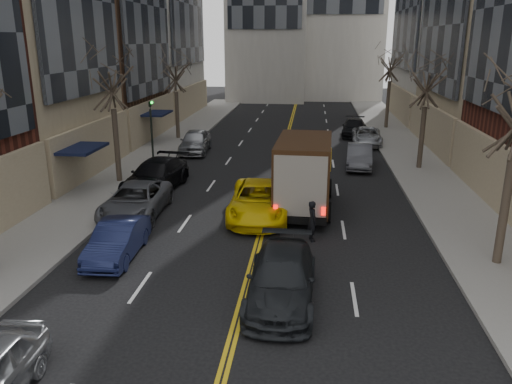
# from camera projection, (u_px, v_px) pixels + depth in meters

# --- Properties ---
(sidewalk_left) EXTENTS (4.00, 66.00, 0.15)m
(sidewalk_left) POSITION_uv_depth(u_px,v_px,m) (154.00, 155.00, 35.14)
(sidewalk_left) COLOR slate
(sidewalk_left) RESTS_ON ground
(sidewalk_right) EXTENTS (4.00, 66.00, 0.15)m
(sidewalk_right) POSITION_uv_depth(u_px,v_px,m) (416.00, 161.00, 33.25)
(sidewalk_right) COLOR slate
(sidewalk_right) RESTS_ON ground
(tree_lf_mid) EXTENTS (3.20, 3.20, 8.91)m
(tree_lf_mid) POSITION_uv_depth(u_px,v_px,m) (110.00, 64.00, 26.55)
(tree_lf_mid) COLOR #382D23
(tree_lf_mid) RESTS_ON sidewalk_left
(tree_lf_far) EXTENTS (3.20, 3.20, 8.12)m
(tree_lf_far) POSITION_uv_depth(u_px,v_px,m) (175.00, 64.00, 39.07)
(tree_lf_far) COLOR #382D23
(tree_lf_far) RESTS_ON sidewalk_left
(tree_rt_mid) EXTENTS (3.20, 3.20, 8.32)m
(tree_rt_mid) POSITION_uv_depth(u_px,v_px,m) (429.00, 69.00, 29.58)
(tree_rt_mid) COLOR #382D23
(tree_rt_mid) RESTS_ON sidewalk_right
(tree_rt_far) EXTENTS (3.20, 3.20, 9.11)m
(tree_rt_far) POSITION_uv_depth(u_px,v_px,m) (392.00, 52.00, 43.66)
(tree_rt_far) COLOR #382D23
(tree_rt_far) RESTS_ON sidewalk_right
(traffic_signal) EXTENTS (0.29, 0.26, 4.70)m
(traffic_signal) POSITION_uv_depth(u_px,v_px,m) (151.00, 128.00, 29.41)
(traffic_signal) COLOR black
(traffic_signal) RESTS_ON sidewalk_left
(ups_truck) EXTENTS (2.84, 6.52, 3.52)m
(ups_truck) POSITION_uv_depth(u_px,v_px,m) (304.00, 173.00, 23.61)
(ups_truck) COLOR black
(ups_truck) RESTS_ON ground
(observer_sedan) EXTENTS (2.15, 5.13, 1.48)m
(observer_sedan) POSITION_uv_depth(u_px,v_px,m) (282.00, 278.00, 15.52)
(observer_sedan) COLOR black
(observer_sedan) RESTS_ON ground
(taxi) EXTENTS (2.87, 5.80, 1.58)m
(taxi) POSITION_uv_depth(u_px,v_px,m) (259.00, 200.00, 22.84)
(taxi) COLOR #DFBD09
(taxi) RESTS_ON ground
(pedestrian) EXTENTS (0.56, 0.70, 1.68)m
(pedestrian) POSITION_uv_depth(u_px,v_px,m) (312.00, 221.00, 20.12)
(pedestrian) COLOR black
(pedestrian) RESTS_ON ground
(parked_lf_b) EXTENTS (1.60, 4.17, 1.36)m
(parked_lf_b) POSITION_uv_depth(u_px,v_px,m) (117.00, 240.00, 18.62)
(parked_lf_b) COLOR #13193B
(parked_lf_b) RESTS_ON ground
(parked_lf_c) EXTENTS (2.63, 5.37, 1.47)m
(parked_lf_c) POSITION_uv_depth(u_px,v_px,m) (136.00, 201.00, 22.98)
(parked_lf_c) COLOR #54565C
(parked_lf_c) RESTS_ON ground
(parked_lf_d) EXTENTS (2.91, 5.81, 1.62)m
(parked_lf_d) POSITION_uv_depth(u_px,v_px,m) (156.00, 176.00, 26.93)
(parked_lf_d) COLOR black
(parked_lf_d) RESTS_ON ground
(parked_lf_e) EXTENTS (2.23, 4.91, 1.63)m
(parked_lf_e) POSITION_uv_depth(u_px,v_px,m) (195.00, 141.00, 35.93)
(parked_lf_e) COLOR #9C9EA3
(parked_lf_e) RESTS_ON ground
(parked_rt_a) EXTENTS (1.91, 4.54, 1.46)m
(parked_rt_a) POSITION_uv_depth(u_px,v_px,m) (359.00, 156.00, 31.75)
(parked_rt_a) COLOR #48494F
(parked_rt_a) RESTS_ON ground
(parked_rt_b) EXTENTS (2.45, 4.90, 1.33)m
(parked_rt_b) POSITION_uv_depth(u_px,v_px,m) (367.00, 136.00, 38.60)
(parked_rt_b) COLOR #ADB0B5
(parked_rt_b) RESTS_ON ground
(parked_rt_c) EXTENTS (2.42, 4.99, 1.40)m
(parked_rt_c) POSITION_uv_depth(u_px,v_px,m) (354.00, 128.00, 42.13)
(parked_rt_c) COLOR black
(parked_rt_c) RESTS_ON ground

